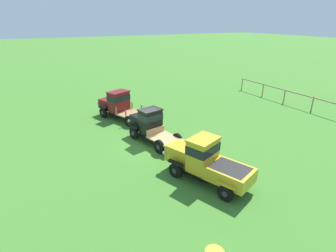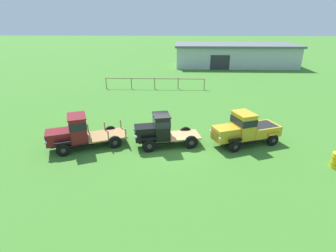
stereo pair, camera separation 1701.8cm
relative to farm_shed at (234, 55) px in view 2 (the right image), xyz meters
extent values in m
plane|color=#3D7528|center=(-10.85, -33.66, -1.94)|extent=(240.00, 240.00, 0.00)
cube|color=#B2B7BC|center=(0.00, 0.00, -0.20)|extent=(20.82, 8.39, 3.49)
cube|color=#565B60|center=(0.00, 0.00, 1.72)|extent=(21.42, 9.19, 0.36)
cube|color=#2D2D33|center=(-3.12, -4.23, -0.74)|extent=(3.20, 0.08, 2.40)
cylinder|color=#997F60|center=(-6.90, -17.82, -1.26)|extent=(0.12, 0.12, 1.38)
cylinder|color=#997F60|center=(-10.09, -17.46, -1.26)|extent=(0.12, 0.12, 1.38)
cylinder|color=#997F60|center=(-12.97, -17.73, -1.26)|extent=(0.12, 0.12, 1.38)
cylinder|color=#997F60|center=(-15.85, -17.67, -1.26)|extent=(0.12, 0.12, 1.38)
cylinder|color=#997F60|center=(-18.96, -17.82, -1.26)|extent=(0.12, 0.12, 1.38)
cube|color=#997F60|center=(-12.93, -17.54, -0.69)|extent=(12.25, 0.08, 0.10)
cylinder|color=black|center=(-17.24, -34.92, -1.51)|extent=(0.87, 0.49, 0.87)
cylinder|color=#2D2D2D|center=(-17.20, -35.01, -1.51)|extent=(0.29, 0.14, 0.30)
cylinder|color=black|center=(-17.96, -33.22, -1.51)|extent=(0.87, 0.49, 0.87)
cylinder|color=#2D2D2D|center=(-17.99, -33.13, -1.51)|extent=(0.29, 0.14, 0.30)
cylinder|color=black|center=(-14.25, -33.67, -1.51)|extent=(0.87, 0.49, 0.87)
cylinder|color=#2D2D2D|center=(-14.21, -33.76, -1.51)|extent=(0.29, 0.14, 0.30)
cylinder|color=black|center=(-14.96, -31.97, -1.51)|extent=(0.87, 0.49, 0.87)
cylinder|color=#2D2D2D|center=(-15.00, -31.87, -1.51)|extent=(0.29, 0.14, 0.30)
cube|color=black|center=(-16.14, -33.46, -1.43)|extent=(4.74, 2.76, 0.12)
cube|color=maroon|center=(-17.81, -34.16, -0.96)|extent=(1.89, 1.77, 0.82)
cube|color=silver|center=(-18.48, -34.44, -1.00)|extent=(0.45, 0.96, 0.61)
sphere|color=silver|center=(-18.22, -35.08, -0.94)|extent=(0.20, 0.20, 0.20)
sphere|color=silver|center=(-18.75, -33.80, -0.94)|extent=(0.20, 0.20, 0.20)
cube|color=black|center=(-17.24, -34.92, -1.03)|extent=(1.00, 0.57, 0.12)
cube|color=black|center=(-17.96, -33.22, -1.03)|extent=(1.00, 0.57, 0.12)
cube|color=maroon|center=(-16.63, -33.67, -0.55)|extent=(1.59, 1.90, 1.64)
cube|color=black|center=(-16.63, -33.67, -0.18)|extent=(1.64, 1.95, 0.46)
cube|color=maroon|center=(-16.63, -33.67, 0.31)|extent=(1.71, 2.01, 0.08)
cube|color=black|center=(-16.19, -34.46, -1.45)|extent=(1.40, 0.69, 0.05)
cube|color=black|center=(-16.88, -32.79, -1.45)|extent=(1.40, 0.69, 0.05)
cube|color=#9E7547|center=(-14.96, -32.97, -1.32)|extent=(3.09, 2.70, 0.10)
cube|color=#9E7547|center=(-15.69, -34.22, -0.97)|extent=(0.10, 0.10, 0.60)
cube|color=#9E7547|center=(-16.37, -32.61, -0.97)|extent=(0.10, 0.10, 0.60)
cube|color=#9E7547|center=(-14.62, -33.78, -0.97)|extent=(0.10, 0.10, 0.60)
cube|color=#9E7547|center=(-15.30, -32.16, -0.97)|extent=(0.10, 0.10, 0.60)
cube|color=#9E7547|center=(-13.55, -33.33, -0.97)|extent=(0.10, 0.10, 0.60)
cube|color=#9E7547|center=(-14.23, -31.71, -0.97)|extent=(0.10, 0.10, 0.60)
cylinder|color=black|center=(-11.88, -34.16, -1.49)|extent=(0.92, 0.37, 0.91)
cylinder|color=#2D2D2D|center=(-11.86, -34.26, -1.49)|extent=(0.32, 0.10, 0.32)
cylinder|color=black|center=(-12.23, -32.66, -1.49)|extent=(0.92, 0.37, 0.91)
cylinder|color=#2D2D2D|center=(-12.26, -32.56, -1.49)|extent=(0.32, 0.10, 0.32)
cylinder|color=black|center=(-9.14, -33.52, -1.49)|extent=(0.92, 0.37, 0.91)
cylinder|color=#2D2D2D|center=(-9.12, -33.61, -1.49)|extent=(0.32, 0.10, 0.32)
cylinder|color=black|center=(-9.49, -32.02, -1.49)|extent=(0.92, 0.37, 0.91)
cylinder|color=#2D2D2D|center=(-9.51, -31.92, -1.49)|extent=(0.32, 0.10, 0.32)
cube|color=black|center=(-10.73, -33.10, -1.41)|extent=(4.14, 1.76, 0.12)
cube|color=black|center=(-12.25, -33.46, -0.88)|extent=(1.51, 1.35, 0.94)
cube|color=silver|center=(-12.85, -33.60, -0.92)|extent=(0.25, 0.84, 0.71)
sphere|color=silver|center=(-12.73, -34.16, -0.85)|extent=(0.20, 0.20, 0.20)
sphere|color=silver|center=(-12.99, -33.04, -0.85)|extent=(0.20, 0.20, 0.20)
cube|color=black|center=(-11.88, -34.16, -0.99)|extent=(1.06, 0.43, 0.12)
cube|color=black|center=(-12.23, -32.66, -0.99)|extent=(1.06, 0.43, 0.12)
cube|color=black|center=(-11.14, -33.20, -0.54)|extent=(1.26, 1.55, 1.61)
cube|color=black|center=(-11.14, -33.20, -0.18)|extent=(1.31, 1.59, 0.45)
cube|color=black|center=(-11.14, -33.20, 0.30)|extent=(1.37, 1.63, 0.08)
cube|color=black|center=(-10.87, -33.91, -1.43)|extent=(1.36, 0.45, 0.05)
cube|color=black|center=(-11.22, -32.44, -1.43)|extent=(1.36, 0.45, 0.05)
cube|color=tan|center=(-9.63, -32.84, -1.30)|extent=(2.44, 2.02, 0.10)
cube|color=tan|center=(-10.63, -33.07, -1.07)|extent=(0.41, 1.45, 0.44)
cylinder|color=black|center=(-6.33, -33.93, -1.54)|extent=(0.82, 0.46, 0.81)
cylinder|color=#2D2D2D|center=(-6.29, -34.03, -1.54)|extent=(0.27, 0.13, 0.28)
cylinder|color=black|center=(-6.96, -32.31, -1.54)|extent=(0.82, 0.46, 0.81)
cylinder|color=#2D2D2D|center=(-7.00, -32.21, -1.54)|extent=(0.27, 0.13, 0.28)
cylinder|color=black|center=(-3.53, -32.84, -1.54)|extent=(0.82, 0.46, 0.81)
cylinder|color=#2D2D2D|center=(-3.49, -32.93, -1.54)|extent=(0.27, 0.13, 0.28)
cylinder|color=black|center=(-4.16, -31.22, -1.54)|extent=(0.82, 0.46, 0.81)
cylinder|color=#2D2D2D|center=(-4.20, -31.12, -1.54)|extent=(0.27, 0.13, 0.28)
cube|color=black|center=(-5.37, -32.62, -1.46)|extent=(4.43, 2.48, 0.12)
cube|color=gold|center=(-6.86, -33.20, -0.95)|extent=(1.90, 1.70, 0.91)
cube|color=silver|center=(-7.56, -33.48, -0.99)|extent=(0.40, 0.91, 0.68)
sphere|color=silver|center=(-7.33, -34.09, -0.92)|extent=(0.20, 0.20, 0.20)
sphere|color=silver|center=(-7.81, -32.87, -0.92)|extent=(0.20, 0.20, 0.20)
cube|color=black|center=(-6.33, -33.93, -1.09)|extent=(0.94, 0.52, 0.12)
cube|color=black|center=(-6.96, -32.31, -1.09)|extent=(0.94, 0.52, 0.12)
cube|color=gold|center=(-5.63, -32.72, -0.56)|extent=(1.56, 1.81, 1.69)
cube|color=black|center=(-5.63, -32.72, -0.18)|extent=(1.61, 1.86, 0.47)
cube|color=gold|center=(-5.63, -32.72, 0.33)|extent=(1.68, 1.92, 0.08)
cube|color=black|center=(-5.22, -33.48, -1.48)|extent=(1.45, 0.68, 0.05)
cube|color=black|center=(-5.84, -31.89, -1.48)|extent=(1.45, 0.68, 0.05)
cube|color=gold|center=(-4.14, -32.14, -1.05)|extent=(2.56, 2.26, 0.70)
cube|color=black|center=(-4.14, -32.14, -0.73)|extent=(2.15, 1.91, 0.06)
cube|color=gold|center=(-3.53, -32.84, -1.09)|extent=(0.90, 0.51, 0.12)
cube|color=gold|center=(-4.16, -31.22, -1.09)|extent=(0.90, 0.51, 0.12)
cylinder|color=#896E0F|center=(-0.74, -35.61, -1.66)|extent=(0.66, 0.66, 0.03)
camera|label=1|loc=(4.09, -39.84, 5.91)|focal=28.00mm
camera|label=2|loc=(-10.05, -49.30, 6.19)|focal=28.00mm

